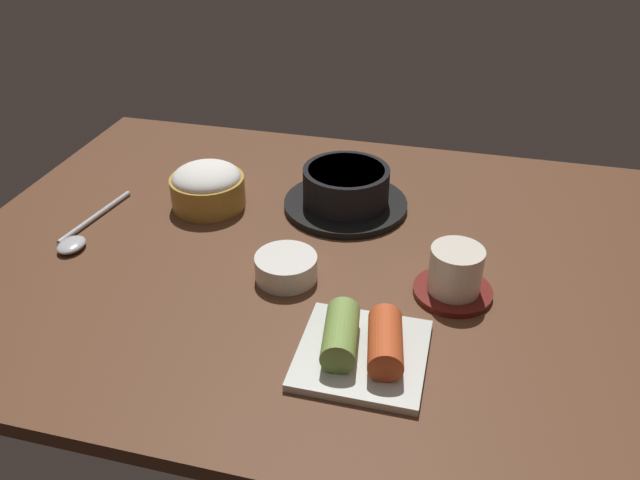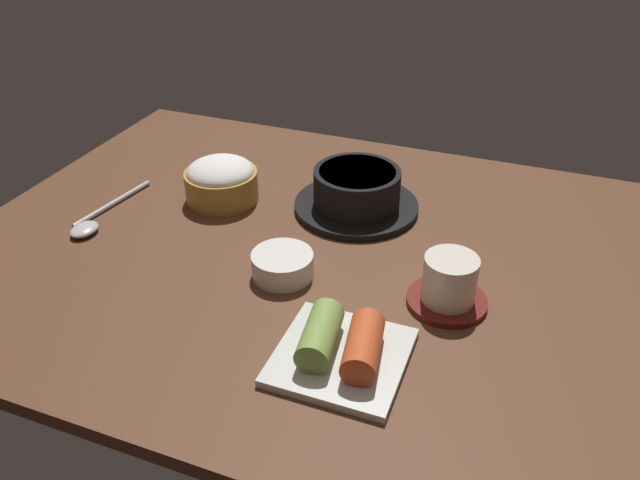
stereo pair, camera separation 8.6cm
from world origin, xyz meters
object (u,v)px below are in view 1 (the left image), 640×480
kimchi_plate (362,345)px  spoon (79,236)px  stone_pot (346,190)px  banchan_cup_center (286,267)px  rice_bowl (207,186)px  tea_cup_with_saucer (455,274)px

kimchi_plate → spoon: 46.53cm
spoon → kimchi_plate: bearing=-17.7°
stone_pot → kimchi_plate: (8.93, -32.60, -1.24)cm
kimchi_plate → spoon: (-44.31, 14.16, -1.24)cm
banchan_cup_center → kimchi_plate: bearing=-44.8°
rice_bowl → tea_cup_with_saucer: 41.32cm
stone_pot → rice_bowl: rice_bowl is taller
banchan_cup_center → spoon: bearing=177.0°
tea_cup_with_saucer → spoon: (-53.28, -0.15, -2.50)cm
kimchi_plate → rice_bowl: bearing=136.9°
spoon → tea_cup_with_saucer: bearing=0.2°
rice_bowl → spoon: size_ratio=0.63×
stone_pot → spoon: stone_pot is taller
rice_bowl → tea_cup_with_saucer: same height
rice_bowl → kimchi_plate: 41.11cm
rice_bowl → banchan_cup_center: rice_bowl is taller
rice_bowl → kimchi_plate: bearing=-43.1°
stone_pot → spoon: 39.97cm
tea_cup_with_saucer → banchan_cup_center: size_ratio=1.22×
spoon → rice_bowl: bearing=44.2°
stone_pot → rice_bowl: size_ratio=1.67×
stone_pot → kimchi_plate: 33.82cm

